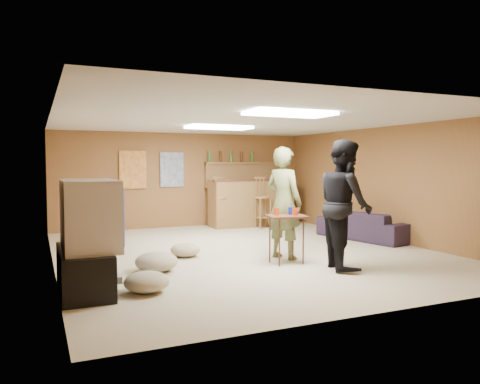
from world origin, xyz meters
name	(u,v)px	position (x,y,z in m)	size (l,w,h in m)	color
ground	(245,252)	(0.00, 0.00, 0.00)	(7.00, 7.00, 0.00)	#B9AE8D
ceiling	(245,121)	(0.00, 0.00, 2.20)	(6.00, 7.00, 0.02)	silver
wall_back	(184,180)	(0.00, 3.50, 1.10)	(6.00, 0.02, 2.20)	brown
wall_front	(390,203)	(0.00, -3.50, 1.10)	(6.00, 0.02, 2.20)	brown
wall_left	(52,191)	(-3.00, 0.00, 1.10)	(0.02, 7.00, 2.20)	brown
wall_right	(386,184)	(3.00, 0.00, 1.10)	(0.02, 7.00, 2.20)	brown
tv_stand	(84,270)	(-2.72, -1.50, 0.25)	(0.55, 1.30, 0.50)	black
dvd_box	(104,277)	(-2.50, -1.50, 0.15)	(0.35, 0.50, 0.08)	#B2B2B7
tv_body	(89,214)	(-2.65, -1.50, 0.90)	(0.60, 1.10, 0.80)	#B2B2B7
tv_screen	(117,213)	(-2.34, -1.50, 0.90)	(0.02, 0.95, 0.65)	navy
bar_counter	(251,203)	(1.50, 2.95, 0.55)	(2.00, 0.60, 1.10)	brown
bar_lip	(256,180)	(1.50, 2.70, 1.10)	(2.10, 0.12, 0.05)	#442315
bar_shelf	(244,163)	(1.50, 3.40, 1.50)	(2.00, 0.18, 0.05)	brown
bar_backing	(243,175)	(1.50, 3.42, 1.20)	(2.00, 0.14, 0.60)	brown
poster_left	(133,170)	(-1.20, 3.46, 1.35)	(0.60, 0.03, 0.85)	#BF3F26
poster_right	(172,169)	(-0.30, 3.46, 1.35)	(0.55, 0.03, 0.80)	#334C99
folding_chair_stack	(98,212)	(-2.00, 3.30, 0.45)	(0.50, 0.14, 0.90)	#AA1F40
ceiling_panel_front	(290,114)	(0.00, -1.50, 2.17)	(1.20, 0.60, 0.04)	white
ceiling_panel_back	(219,128)	(0.00, 1.20, 2.17)	(1.20, 0.60, 0.04)	white
person_olive	(284,203)	(0.34, -0.73, 0.87)	(0.64, 0.42, 1.75)	olive
person_black	(345,204)	(0.79, -1.69, 0.92)	(0.89, 0.69, 1.83)	black
sofa	(365,225)	(2.70, 0.25, 0.28)	(1.92, 0.75, 0.56)	black
tray_table	(286,239)	(0.19, -1.09, 0.36)	(0.55, 0.44, 0.72)	#442315
cup_red_near	(277,212)	(0.06, -1.01, 0.77)	(0.08, 0.08, 0.11)	#C0360C
cup_red_far	(295,212)	(0.29, -1.17, 0.78)	(0.08, 0.08, 0.11)	#C0360C
cup_blue	(291,211)	(0.32, -1.00, 0.78)	(0.08, 0.08, 0.11)	navy
bar_stool_left	(221,205)	(0.65, 2.80, 0.53)	(0.34, 0.34, 1.06)	brown
bar_stool_right	(263,201)	(1.58, 2.48, 0.62)	(0.40, 0.40, 1.25)	brown
cushion_near_tv	(156,262)	(-1.71, -0.81, 0.13)	(0.59, 0.59, 0.27)	tan
cushion_mid	(185,250)	(-1.04, 0.01, 0.11)	(0.48, 0.48, 0.22)	tan
cushion_far	(147,282)	(-2.06, -1.80, 0.12)	(0.53, 0.53, 0.24)	tan
bottle_row	(231,157)	(1.16, 3.38, 1.65)	(1.20, 0.08, 0.26)	#3F7233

